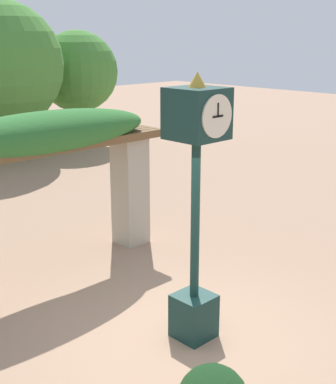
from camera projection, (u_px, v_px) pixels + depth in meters
name	position (u px, v px, depth m)	size (l,w,h in m)	color
ground_plane	(180.00, 335.00, 7.30)	(60.00, 60.00, 0.00)	#9E7A60
pedestal_clock	(196.00, 193.00, 6.72)	(0.62, 0.67, 3.53)	#14332D
pergola	(48.00, 154.00, 8.85)	(4.67, 1.14, 2.76)	#A89E89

